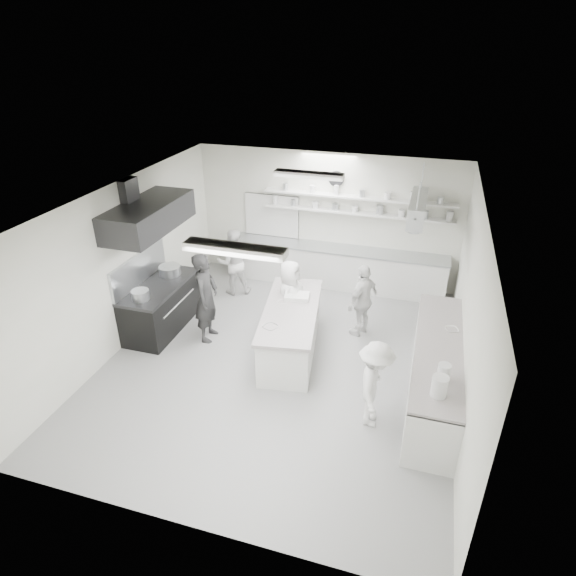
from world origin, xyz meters
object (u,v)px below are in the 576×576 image
(right_counter, at_px, (435,372))
(cook_stove, at_px, (206,297))
(stove, at_px, (161,308))
(prep_island, at_px, (291,331))
(cook_back, at_px, (233,262))
(back_counter, at_px, (334,267))

(right_counter, bearing_deg, cook_stove, 172.84)
(stove, distance_m, prep_island, 2.69)
(right_counter, distance_m, prep_island, 2.62)
(right_counter, relative_size, cook_stove, 1.87)
(stove, relative_size, right_counter, 0.55)
(cook_stove, height_order, cook_back, cook_stove)
(back_counter, relative_size, cook_back, 3.32)
(back_counter, height_order, right_counter, right_counter)
(stove, bearing_deg, prep_island, -1.16)
(back_counter, xyz_separation_m, cook_stove, (-1.86, -2.87, 0.42))
(stove, distance_m, back_counter, 4.03)
(cook_back, bearing_deg, stove, 38.68)
(stove, xyz_separation_m, cook_back, (0.82, 1.80, 0.30))
(stove, bearing_deg, right_counter, -6.52)
(stove, bearing_deg, back_counter, 43.99)
(back_counter, height_order, prep_island, back_counter)
(prep_island, distance_m, cook_back, 2.65)
(stove, height_order, cook_stove, cook_stove)
(back_counter, xyz_separation_m, prep_island, (-0.21, -2.85, -0.03))
(cook_back, bearing_deg, back_counter, 178.83)
(cook_stove, xyz_separation_m, cook_back, (-0.23, 1.87, -0.13))
(prep_island, bearing_deg, stove, 170.01)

